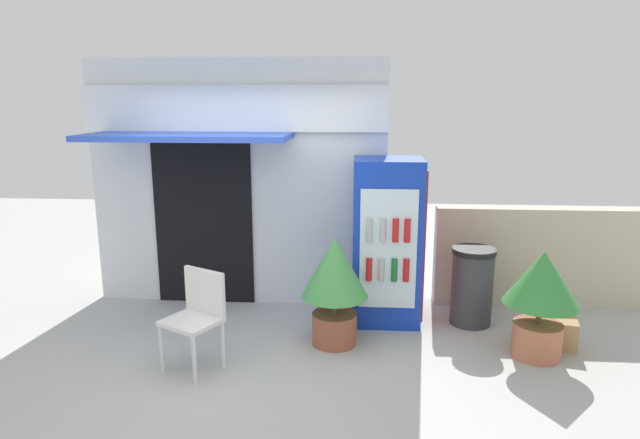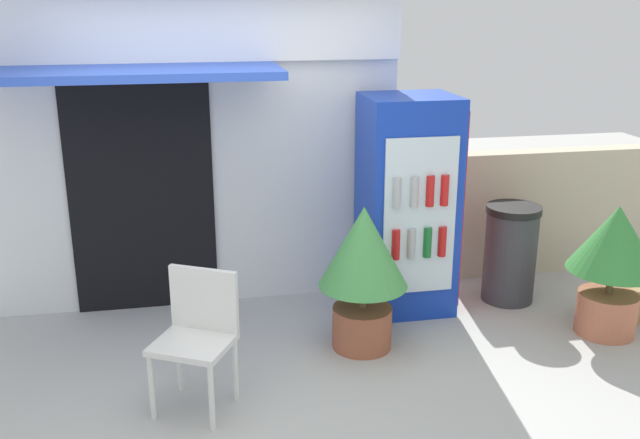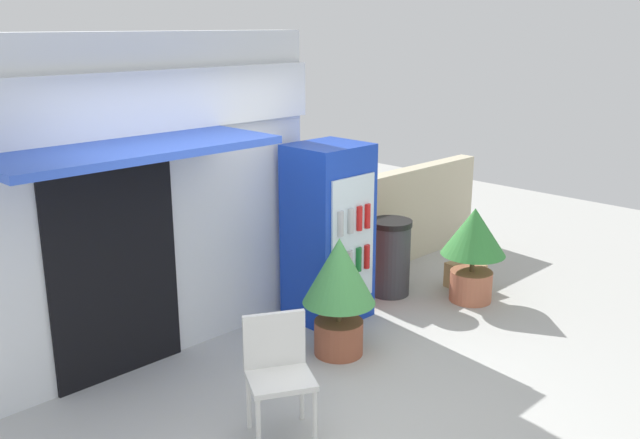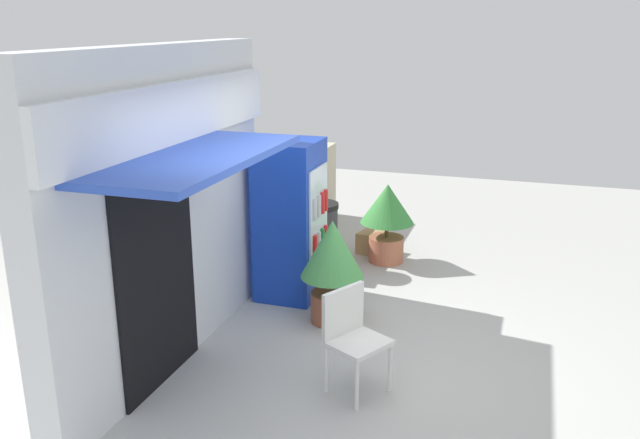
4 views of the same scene
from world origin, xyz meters
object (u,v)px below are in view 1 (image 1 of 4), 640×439
Objects in this scene: drink_cooler at (387,241)px; trash_bin at (472,286)px; cardboard_box at (557,332)px; potted_plant_curbside at (541,292)px; potted_plant_near_shop at (335,279)px; plastic_chair at (197,311)px.

trash_bin is at bearing -2.79° from drink_cooler.
potted_plant_curbside is at bearing -137.47° from cardboard_box.
potted_plant_near_shop reaches higher than cardboard_box.
potted_plant_curbside reaches higher than plastic_chair.
potted_plant_curbside is at bearing -58.00° from trash_bin.
cardboard_box is (2.19, 0.11, -0.53)m from potted_plant_near_shop.
potted_plant_near_shop is 2.26m from cardboard_box.
trash_bin is (2.66, 1.14, -0.10)m from plastic_chair.
plastic_chair is 0.81× the size of potted_plant_near_shop.
potted_plant_near_shop reaches higher than plastic_chair.
drink_cooler is at bearing 162.02° from cardboard_box.
trash_bin is at bearing 122.00° from potted_plant_curbside.
drink_cooler reaches higher than potted_plant_curbside.
cardboard_box is (0.28, 0.25, -0.50)m from potted_plant_curbside.
trash_bin is 0.93m from cardboard_box.
potted_plant_near_shop is at bearing -129.66° from drink_cooler.
trash_bin is at bearing 23.29° from plastic_chair.
plastic_chair is at bearing -169.16° from cardboard_box.
plastic_chair is 1.33m from potted_plant_near_shop.
potted_plant_curbside is at bearing -29.81° from drink_cooler.
potted_plant_near_shop is 1.92m from potted_plant_curbside.
plastic_chair is 1.06× the size of trash_bin.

